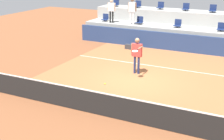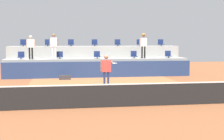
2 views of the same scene
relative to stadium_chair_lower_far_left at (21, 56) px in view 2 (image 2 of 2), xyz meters
name	(u,v)px [view 2 (image 2 of 2)]	position (x,y,z in m)	size (l,w,h in m)	color
ground_plane	(114,91)	(5.34, -7.23, -1.46)	(40.00, 40.00, 0.00)	brown
court_inner_paint	(111,88)	(5.34, -6.23, -1.46)	(9.00, 10.00, 0.01)	#A36038
court_service_line	(107,84)	(5.34, -4.83, -1.46)	(9.00, 0.06, 0.00)	silver
tennis_net	(131,94)	(5.34, -11.23, -0.97)	(10.48, 0.08, 1.07)	black
sponsor_backboard	(99,70)	(5.34, -1.23, -0.91)	(13.00, 0.16, 1.10)	navy
seating_tier_lower	(97,67)	(5.34, 0.07, -0.84)	(13.00, 1.80, 1.25)	#9E9E99
seating_tier_upper	(95,60)	(5.34, 1.87, -0.41)	(13.00, 1.80, 2.10)	#9E9E99
stadium_chair_lower_far_left	(21,56)	(0.00, 0.00, 0.00)	(0.44, 0.40, 0.52)	#2D2D33
stadium_chair_lower_left	(60,56)	(2.66, 0.00, 0.00)	(0.44, 0.40, 0.52)	#2D2D33
stadium_chair_lower_center	(97,55)	(5.32, 0.00, 0.00)	(0.44, 0.40, 0.52)	#2D2D33
stadium_chair_lower_right	(134,55)	(8.04, 0.00, 0.00)	(0.44, 0.40, 0.52)	#2D2D33
stadium_chair_lower_far_right	(168,55)	(10.67, 0.00, 0.00)	(0.44, 0.40, 0.52)	#2D2D33
stadium_chair_upper_far_left	(23,43)	(-0.02, 1.80, 0.85)	(0.44, 0.40, 0.52)	#2D2D33
stadium_chair_upper_left	(48,43)	(1.79, 1.80, 0.85)	(0.44, 0.40, 0.52)	#2D2D33
stadium_chair_upper_mid_left	(71,43)	(3.52, 1.80, 0.85)	(0.44, 0.40, 0.52)	#2D2D33
stadium_chair_upper_center	(95,43)	(5.34, 1.80, 0.85)	(0.44, 0.40, 0.52)	#2D2D33
stadium_chair_upper_mid_right	(118,43)	(7.15, 1.80, 0.85)	(0.44, 0.40, 0.52)	#2D2D33
stadium_chair_upper_right	(140,43)	(8.92, 1.80, 0.85)	(0.44, 0.40, 0.52)	#2D2D33
stadium_chair_upper_far_right	(161,43)	(10.67, 1.80, 0.85)	(0.44, 0.40, 0.52)	#2D2D33
tennis_player	(107,68)	(5.08, -6.39, -0.34)	(0.72, 1.22, 1.81)	navy
spectator_leaning_on_rail	(31,45)	(0.70, -0.38, 0.77)	(0.58, 0.25, 1.64)	black
spectator_in_grey	(54,44)	(2.26, -0.38, 0.86)	(0.61, 0.24, 1.77)	white
spectator_with_hat	(143,43)	(8.66, -0.38, 0.90)	(0.61, 0.44, 1.80)	black
tennis_ball	(118,86)	(5.10, -9.77, -0.83)	(0.07, 0.07, 0.07)	#CCE033
equipment_bag	(65,77)	(2.96, -2.12, -1.31)	(0.76, 0.28, 0.30)	#333338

